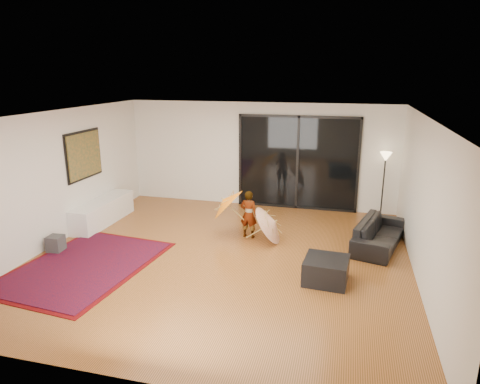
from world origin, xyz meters
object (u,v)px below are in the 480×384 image
(ottoman, at_px, (326,270))
(child, at_px, (249,214))
(media_console, at_px, (103,212))
(sofa, at_px, (379,233))

(ottoman, xyz_separation_m, child, (-1.73, 1.65, 0.31))
(media_console, bearing_deg, sofa, 1.98)
(sofa, relative_size, child, 1.82)
(media_console, xyz_separation_m, sofa, (6.20, 0.14, -0.00))
(media_console, xyz_separation_m, ottoman, (5.25, -1.67, -0.07))
(media_console, bearing_deg, ottoman, -17.04)
(sofa, height_order, child, child)
(media_console, bearing_deg, child, 0.24)
(media_console, distance_m, sofa, 6.20)
(sofa, distance_m, child, 2.70)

